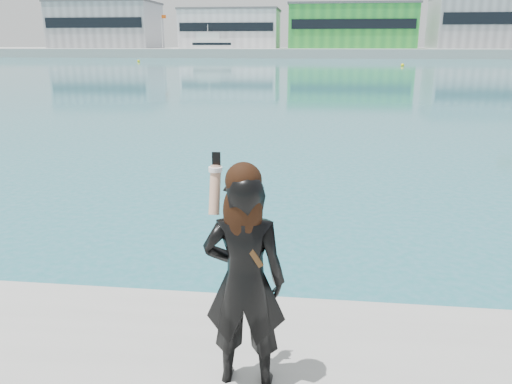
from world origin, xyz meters
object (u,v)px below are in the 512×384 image
Objects in this scene: woman at (244,275)px; buoy_near at (402,66)px; buoy_far at (139,62)px; motor_yacht at (214,48)px.

buoy_near is at bearing -100.68° from woman.
woman reaches higher than buoy_far.
woman is (-12.94, -74.06, 1.68)m from buoy_near.
woman is at bearing -69.98° from buoy_far.
woman is at bearing -99.91° from buoy_near.
buoy_far is 0.29× the size of woman.
motor_yacht is 32.54× the size of buoy_far.
buoy_near is 1.00× the size of buoy_far.
buoy_near is (36.59, -42.13, -2.07)m from motor_yacht.
buoy_near is at bearing -59.27° from motor_yacht.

